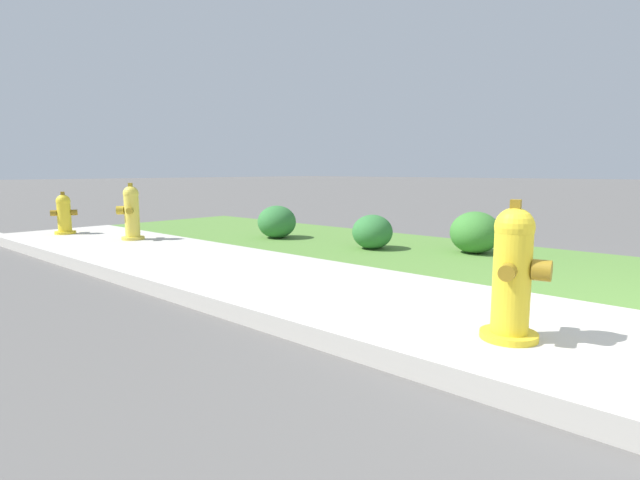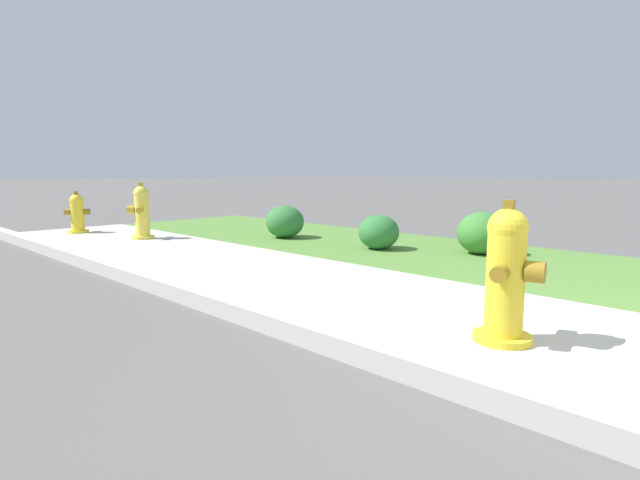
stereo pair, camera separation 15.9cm
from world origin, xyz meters
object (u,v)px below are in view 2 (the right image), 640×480
at_px(fire_hydrant_by_grass_verge, 142,212).
at_px(shrub_bush_near_lamp, 285,222).
at_px(fire_hydrant_mid_block, 506,275).
at_px(fire_hydrant_at_driveway, 77,213).
at_px(shrub_bush_mid_verge, 482,233).
at_px(shrub_bush_far_verge, 379,232).

distance_m(fire_hydrant_by_grass_verge, shrub_bush_near_lamp, 2.05).
bearing_deg(fire_hydrant_mid_block, fire_hydrant_by_grass_verge, -107.94).
relative_size(fire_hydrant_at_driveway, shrub_bush_near_lamp, 1.18).
bearing_deg(fire_hydrant_at_driveway, shrub_bush_mid_verge, -41.51).
relative_size(fire_hydrant_by_grass_verge, shrub_bush_mid_verge, 1.38).
bearing_deg(fire_hydrant_by_grass_verge, fire_hydrant_at_driveway, 53.33).
distance_m(shrub_bush_mid_verge, shrub_bush_far_verge, 1.24).
distance_m(fire_hydrant_at_driveway, shrub_bush_near_lamp, 3.35).
bearing_deg(shrub_bush_mid_verge, fire_hydrant_by_grass_verge, -151.74).
bearing_deg(shrub_bush_far_verge, fire_hydrant_at_driveway, -155.04).
xyz_separation_m(fire_hydrant_at_driveway, shrub_bush_mid_verge, (5.49, 2.60, -0.06)).
bearing_deg(fire_hydrant_at_driveway, fire_hydrant_by_grass_verge, -51.09).
bearing_deg(shrub_bush_far_verge, fire_hydrant_by_grass_verge, -151.19).
relative_size(shrub_bush_near_lamp, shrub_bush_far_verge, 1.10).
distance_m(shrub_bush_near_lamp, shrub_bush_far_verge, 1.64).
bearing_deg(shrub_bush_near_lamp, shrub_bush_far_verge, 4.11).
distance_m(fire_hydrant_mid_block, shrub_bush_near_lamp, 4.77).
height_order(fire_hydrant_at_driveway, fire_hydrant_mid_block, fire_hydrant_mid_block).
bearing_deg(fire_hydrant_by_grass_verge, shrub_bush_mid_verge, -114.15).
distance_m(fire_hydrant_by_grass_verge, fire_hydrant_mid_block, 5.66).
distance_m(fire_hydrant_mid_block, shrub_bush_far_verge, 3.46).
distance_m(shrub_bush_mid_verge, shrub_bush_near_lamp, 2.83).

